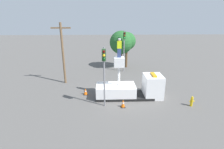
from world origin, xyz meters
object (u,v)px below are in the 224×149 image
(worker, at_px, (119,48))
(utility_pole, at_px, (63,51))
(traffic_cone_curbside, at_px, (123,103))
(traffic_cone_rear, at_px, (85,92))
(tree_left_bg, at_px, (127,41))
(tree_right_bg, at_px, (121,43))
(fire_hydrant, at_px, (192,101))
(bucket_truck, at_px, (131,89))
(traffic_light_across, at_px, (124,43))
(traffic_light_pole, at_px, (104,66))

(worker, distance_m, utility_pole, 7.56)
(traffic_cone_curbside, bearing_deg, traffic_cone_rear, 142.80)
(traffic_cone_curbside, relative_size, tree_left_bg, 0.14)
(tree_left_bg, height_order, utility_pole, utility_pole)
(worker, xyz_separation_m, tree_right_bg, (1.10, 10.44, -1.04))
(utility_pole, bearing_deg, fire_hydrant, -26.32)
(traffic_cone_curbside, bearing_deg, bucket_truck, 64.99)
(traffic_light_across, height_order, utility_pole, utility_pole)
(tree_right_bg, height_order, utility_pole, utility_pole)
(tree_right_bg, distance_m, utility_pole, 9.64)
(traffic_cone_rear, relative_size, utility_pole, 0.10)
(traffic_cone_rear, relative_size, tree_left_bg, 0.13)
(worker, bearing_deg, bucket_truck, 0.00)
(fire_hydrant, xyz_separation_m, tree_right_bg, (-5.36, 12.54, 3.47))
(traffic_light_across, height_order, fire_hydrant, traffic_light_across)
(traffic_light_pole, xyz_separation_m, traffic_cone_rear, (-1.99, 2.59, -3.49))
(worker, xyz_separation_m, traffic_cone_curbside, (0.24, -2.08, -4.62))
(fire_hydrant, bearing_deg, traffic_cone_curbside, 179.81)
(traffic_light_across, bearing_deg, tree_right_bg, 96.88)
(bucket_truck, height_order, traffic_cone_rear, bucket_truck)
(traffic_cone_rear, bearing_deg, traffic_cone_curbside, -37.20)
(traffic_light_across, bearing_deg, tree_left_bg, 74.59)
(worker, height_order, traffic_light_pole, worker)
(traffic_light_across, bearing_deg, traffic_cone_curbside, -95.97)
(traffic_cone_curbside, xyz_separation_m, tree_right_bg, (0.86, 12.52, 3.58))
(worker, xyz_separation_m, traffic_light_pole, (-1.41, -1.91, -1.15))
(tree_left_bg, xyz_separation_m, tree_right_bg, (-0.87, -0.30, -0.12))
(bucket_truck, relative_size, utility_pole, 0.92)
(traffic_light_across, xyz_separation_m, tree_right_bg, (-0.24, 1.99, -0.19))
(worker, bearing_deg, traffic_cone_rear, 168.66)
(tree_left_bg, bearing_deg, traffic_light_pole, -104.95)
(traffic_cone_rear, xyz_separation_m, tree_right_bg, (4.50, 9.76, 3.60))
(traffic_cone_rear, bearing_deg, traffic_light_across, 58.60)
(worker, xyz_separation_m, utility_pole, (-6.21, 4.17, -1.11))
(fire_hydrant, xyz_separation_m, utility_pole, (-12.67, 6.27, 3.40))
(worker, distance_m, tree_left_bg, 10.96)
(traffic_cone_rear, xyz_separation_m, traffic_cone_curbside, (3.64, -2.76, 0.02))
(bucket_truck, height_order, tree_right_bg, tree_right_bg)
(traffic_light_pole, height_order, utility_pole, utility_pole)
(traffic_cone_curbside, bearing_deg, tree_right_bg, 86.07)
(worker, bearing_deg, traffic_cone_curbside, -83.41)
(bucket_truck, distance_m, fire_hydrant, 5.67)
(tree_right_bg, bearing_deg, utility_pole, -139.39)
(fire_hydrant, bearing_deg, traffic_light_across, 115.87)
(traffic_light_pole, relative_size, tree_left_bg, 0.99)
(fire_hydrant, bearing_deg, traffic_light_pole, 178.60)
(traffic_cone_curbside, relative_size, utility_pole, 0.11)
(worker, distance_m, traffic_light_across, 8.60)
(traffic_cone_curbside, height_order, tree_left_bg, tree_left_bg)
(bucket_truck, distance_m, traffic_light_pole, 4.38)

